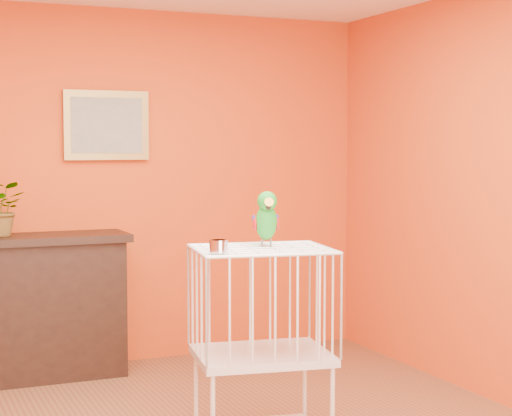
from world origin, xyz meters
name	(u,v)px	position (x,y,z in m)	size (l,w,h in m)	color
room_shell	(214,149)	(0.00, 0.00, 1.58)	(4.50, 4.50, 4.50)	#C33C12
console_cabinet	(30,307)	(-0.60, 2.02, 0.50)	(1.34, 0.48, 0.99)	black
potted_plant	(1,215)	(-0.77, 2.02, 1.14)	(0.34, 0.37, 0.29)	#26722D
framed_picture	(107,125)	(0.00, 2.22, 1.75)	(0.62, 0.04, 0.50)	#A3813A
birdcage	(262,345)	(0.32, 0.16, 0.55)	(0.77, 0.64, 1.07)	silver
feed_cup	(219,246)	(0.03, 0.03, 1.10)	(0.09, 0.09, 0.06)	silver
parrot	(266,218)	(0.37, 0.21, 1.22)	(0.16, 0.27, 0.30)	#59544C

